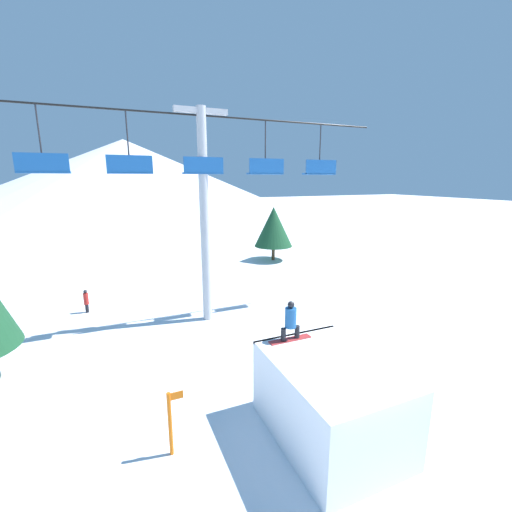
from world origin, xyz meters
TOP-DOWN VIEW (x-y plane):
  - ground_plane at (0.00, 0.00)m, footprint 220.00×220.00m
  - mountain_ridge at (0.00, 89.68)m, footprint 78.20×78.20m
  - snow_ramp at (-0.11, 0.93)m, footprint 2.78×3.81m
  - snowboarder at (-0.46, 2.49)m, footprint 1.31×0.33m
  - chairlift at (-0.94, 9.90)m, footprint 18.25×0.44m
  - pine_tree_far at (7.59, 19.90)m, footprint 3.19×3.19m
  - trail_marker at (-4.09, 1.97)m, footprint 0.41×0.10m
  - distant_skier at (-6.47, 13.20)m, footprint 0.24×0.24m

SIDE VIEW (x-z plane):
  - ground_plane at x=0.00m, z-range 0.00..0.00m
  - distant_skier at x=-6.47m, z-range 0.05..1.28m
  - trail_marker at x=-4.09m, z-range 0.06..1.79m
  - snow_ramp at x=-0.11m, z-range 0.00..2.17m
  - snowboarder at x=-0.46m, z-range 2.16..3.35m
  - pine_tree_far at x=7.59m, z-range 0.60..5.12m
  - chairlift at x=-0.94m, z-range 1.09..10.98m
  - mountain_ridge at x=0.00m, z-range 0.00..16.32m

